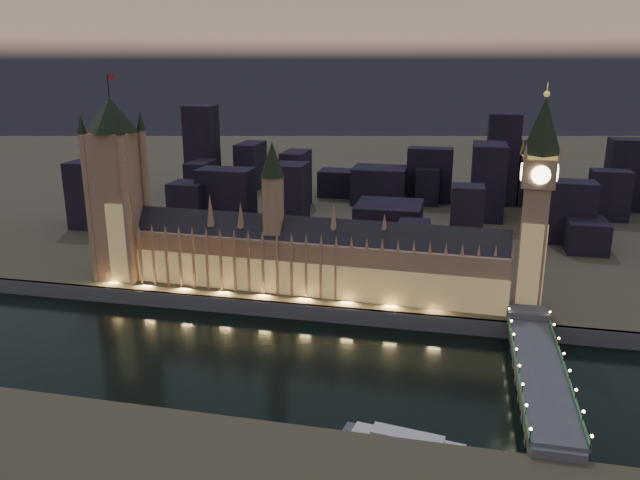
% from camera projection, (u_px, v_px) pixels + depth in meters
% --- Properties ---
extents(ground_plane, '(2000.00, 2000.00, 0.00)m').
position_uv_depth(ground_plane, '(282.00, 356.00, 275.25)').
color(ground_plane, black).
rests_on(ground_plane, ground).
extents(north_bank, '(2000.00, 960.00, 8.00)m').
position_uv_depth(north_bank, '(399.00, 163.00, 761.57)').
color(north_bank, '#47472D').
rests_on(north_bank, ground).
extents(embankment_wall, '(2000.00, 2.50, 8.00)m').
position_uv_depth(embankment_wall, '(304.00, 312.00, 312.57)').
color(embankment_wall, '#505055').
rests_on(embankment_wall, ground).
extents(palace_of_westminster, '(202.00, 28.45, 78.00)m').
position_uv_depth(palace_of_westminster, '(309.00, 257.00, 326.28)').
color(palace_of_westminster, '#9A6D5C').
rests_on(palace_of_westminster, north_bank).
extents(victoria_tower, '(31.68, 31.68, 110.68)m').
position_uv_depth(victoria_tower, '(117.00, 180.00, 338.87)').
color(victoria_tower, '#9A6D5C').
rests_on(victoria_tower, north_bank).
extents(elizabeth_tower, '(18.00, 18.00, 107.97)m').
position_uv_depth(elizabeth_tower, '(538.00, 187.00, 291.70)').
color(elizabeth_tower, '#9A6D5C').
rests_on(elizabeth_tower, north_bank).
extents(westminster_bridge, '(18.89, 113.00, 15.90)m').
position_uv_depth(westminster_bridge, '(538.00, 373.00, 247.94)').
color(westminster_bridge, '#505055').
rests_on(westminster_bridge, ground).
extents(river_boat, '(47.53, 17.93, 4.50)m').
position_uv_depth(river_boat, '(407.00, 441.00, 210.72)').
color(river_boat, '#505055').
rests_on(river_boat, ground).
extents(city_backdrop, '(471.32, 215.63, 77.72)m').
position_uv_depth(city_backdrop, '(410.00, 185.00, 489.36)').
color(city_backdrop, black).
rests_on(city_backdrop, north_bank).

